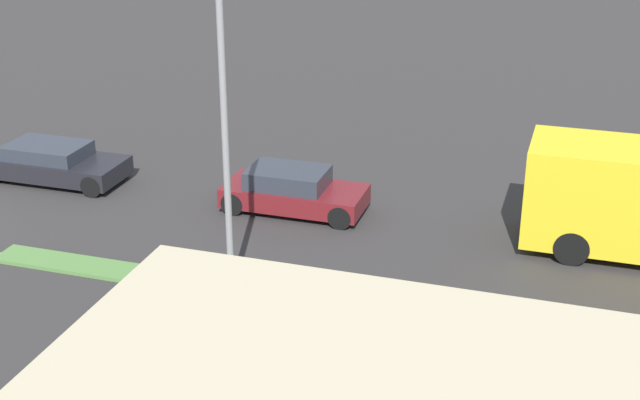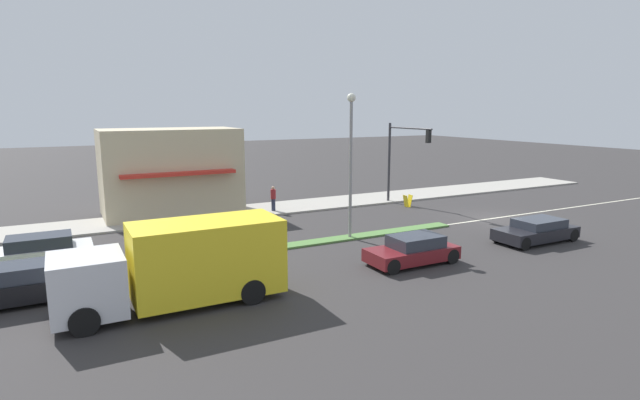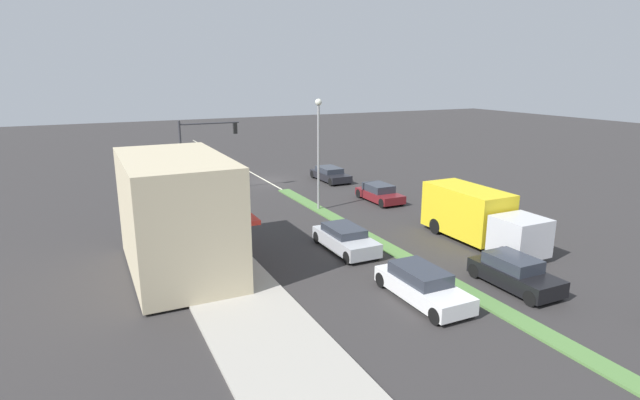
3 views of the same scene
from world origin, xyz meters
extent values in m
plane|color=#333030|center=(0.00, 18.00, 0.00)|extent=(160.00, 160.00, 0.00)
cube|color=#A8A399|center=(9.00, 18.50, 0.06)|extent=(4.00, 73.00, 0.12)
cube|color=beige|center=(0.00, 0.00, 0.00)|extent=(0.16, 60.00, 0.01)
cube|color=#C6B793|center=(10.55, 17.34, 2.80)|extent=(4.41, 8.33, 5.36)
cube|color=red|center=(7.99, 17.34, 2.92)|extent=(0.70, 6.67, 0.20)
cylinder|color=#333338|center=(7.55, 2.59, 2.92)|extent=(0.18, 0.18, 5.60)
cylinder|color=#333338|center=(5.30, 2.59, 5.42)|extent=(4.50, 0.12, 0.12)
cube|color=black|center=(3.35, 2.59, 4.97)|extent=(0.28, 0.24, 0.84)
sphere|color=red|center=(3.35, 2.46, 5.24)|extent=(0.18, 0.18, 0.18)
sphere|color=gold|center=(3.35, 2.46, 4.97)|extent=(0.18, 0.18, 0.18)
sphere|color=green|center=(3.35, 2.46, 4.70)|extent=(0.18, 0.18, 0.18)
cylinder|color=gray|center=(0.00, 10.41, 3.60)|extent=(0.16, 0.16, 7.00)
sphere|color=silver|center=(0.00, 10.41, 7.25)|extent=(0.44, 0.44, 0.44)
cylinder|color=#282D42|center=(8.05, 11.40, 0.52)|extent=(0.26, 0.26, 0.79)
cylinder|color=maroon|center=(8.05, 11.40, 1.22)|extent=(0.34, 0.34, 0.61)
sphere|color=tan|center=(8.05, 11.40, 1.63)|extent=(0.22, 0.22, 0.22)
cube|color=yellow|center=(5.43, 2.30, 0.43)|extent=(0.45, 0.21, 0.84)
cube|color=yellow|center=(5.43, 2.62, 0.43)|extent=(0.45, 0.21, 0.84)
cube|color=silver|center=(-5.00, 23.14, 1.22)|extent=(2.28, 2.20, 1.90)
cube|color=yellow|center=(-5.00, 19.29, 1.57)|extent=(2.40, 5.10, 2.60)
cylinder|color=black|center=(-6.08, 23.34, 0.45)|extent=(0.28, 0.90, 0.90)
cylinder|color=black|center=(-3.92, 23.34, 0.45)|extent=(0.28, 0.90, 0.90)
cylinder|color=black|center=(-6.08, 18.04, 0.45)|extent=(0.28, 0.90, 0.90)
cylinder|color=black|center=(-3.92, 18.04, 0.45)|extent=(0.28, 0.90, 0.90)
cube|color=maroon|center=(-5.00, 10.28, 0.46)|extent=(1.79, 4.05, 0.56)
cube|color=#2D333D|center=(-5.00, 10.08, 1.00)|extent=(1.53, 2.23, 0.52)
cylinder|color=black|center=(-5.80, 11.87, 0.33)|extent=(0.22, 0.66, 0.66)
cylinder|color=black|center=(-4.20, 11.87, 0.33)|extent=(0.22, 0.66, 0.66)
cylinder|color=black|center=(-5.80, 8.69, 0.33)|extent=(0.22, 0.66, 0.66)
cylinder|color=black|center=(-4.20, 8.69, 0.33)|extent=(0.22, 0.66, 0.66)
cube|color=#B7BABF|center=(2.20, 18.29, 0.53)|extent=(1.83, 4.32, 0.69)
cube|color=#2D333D|center=(2.20, 18.08, 1.08)|extent=(1.56, 2.38, 0.41)
cylinder|color=black|center=(1.38, 20.02, 0.33)|extent=(0.22, 0.66, 0.66)
cylinder|color=black|center=(3.02, 20.02, 0.33)|extent=(0.22, 0.66, 0.66)
cylinder|color=black|center=(1.38, 16.56, 0.33)|extent=(0.22, 0.66, 0.66)
cylinder|color=black|center=(3.02, 16.56, 0.33)|extent=(0.22, 0.66, 0.66)
cube|color=black|center=(-2.20, 25.58, 0.52)|extent=(1.77, 4.04, 0.67)
cube|color=#2D333D|center=(-2.20, 25.37, 1.12)|extent=(1.51, 2.22, 0.52)
cylinder|color=black|center=(-2.99, 23.98, 0.33)|extent=(0.22, 0.66, 0.66)
cylinder|color=black|center=(-1.41, 23.98, 0.33)|extent=(0.22, 0.66, 0.66)
cube|color=silver|center=(2.20, 24.87, 0.51)|extent=(1.78, 4.59, 0.66)
cube|color=#2D333D|center=(2.20, 24.64, 1.10)|extent=(1.52, 2.52, 0.52)
cylinder|color=black|center=(1.41, 23.01, 0.33)|extent=(0.22, 0.67, 0.67)
cylinder|color=black|center=(2.99, 23.01, 0.33)|extent=(0.22, 0.67, 0.67)
cube|color=black|center=(-5.00, 2.38, 0.46)|extent=(1.89, 4.42, 0.56)
cube|color=#2D333D|center=(-5.00, 2.16, 0.96)|extent=(1.61, 2.43, 0.43)
cylinder|color=black|center=(-5.84, 4.16, 0.33)|extent=(0.22, 0.66, 0.66)
cylinder|color=black|center=(-4.16, 4.16, 0.33)|extent=(0.22, 0.66, 0.66)
cylinder|color=black|center=(-5.84, 0.60, 0.33)|extent=(0.22, 0.66, 0.66)
cylinder|color=black|center=(-4.16, 0.60, 0.33)|extent=(0.22, 0.66, 0.66)
camera|label=1|loc=(17.26, 18.08, 10.31)|focal=50.00mm
camera|label=2|loc=(-21.73, 23.63, 6.70)|focal=28.00mm
camera|label=3|loc=(14.21, 40.03, 9.10)|focal=28.00mm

